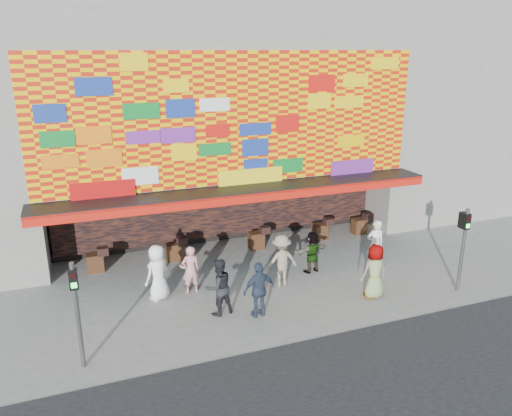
% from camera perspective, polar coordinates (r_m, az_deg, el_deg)
% --- Properties ---
extents(ground, '(90.00, 90.00, 0.00)m').
position_cam_1_polar(ground, '(16.96, 2.40, -10.59)').
color(ground, slate).
rests_on(ground, ground).
extents(shop_building, '(15.20, 9.40, 10.00)m').
position_cam_1_polar(shop_building, '(22.85, -5.59, 10.59)').
color(shop_building, gray).
rests_on(shop_building, ground).
extents(neighbor_right, '(11.00, 8.00, 12.00)m').
position_cam_1_polar(neighbor_right, '(28.87, 20.87, 12.55)').
color(neighbor_right, gray).
rests_on(neighbor_right, ground).
extents(signal_left, '(0.22, 0.20, 3.00)m').
position_cam_1_polar(signal_left, '(13.69, -19.85, -10.26)').
color(signal_left, '#59595B').
rests_on(signal_left, ground).
extents(signal_right, '(0.22, 0.20, 3.00)m').
position_cam_1_polar(signal_right, '(18.28, 22.66, -3.47)').
color(signal_right, '#59595B').
rests_on(signal_right, ground).
extents(ped_a, '(1.12, 1.02, 1.92)m').
position_cam_1_polar(ped_a, '(17.00, -11.17, -7.24)').
color(ped_a, white).
rests_on(ped_a, ground).
extents(ped_b, '(0.62, 0.41, 1.70)m').
position_cam_1_polar(ped_b, '(17.30, -7.46, -6.99)').
color(ped_b, pink).
rests_on(ped_b, ground).
extents(ped_c, '(1.04, 0.89, 1.86)m').
position_cam_1_polar(ped_c, '(15.84, -4.28, -8.99)').
color(ped_c, black).
rests_on(ped_c, ground).
extents(ped_d, '(1.22, 0.72, 1.87)m').
position_cam_1_polar(ped_d, '(17.67, 2.90, -6.00)').
color(ped_d, gray).
rests_on(ped_d, ground).
extents(ped_e, '(1.11, 0.56, 1.82)m').
position_cam_1_polar(ped_e, '(15.68, 0.37, -9.32)').
color(ped_e, '#2B384C').
rests_on(ped_e, ground).
extents(ped_f, '(1.52, 0.70, 1.58)m').
position_cam_1_polar(ped_f, '(18.84, 6.43, -5.02)').
color(ped_f, gray).
rests_on(ped_f, ground).
extents(ped_g, '(0.94, 0.63, 1.89)m').
position_cam_1_polar(ped_g, '(17.28, 13.40, -7.04)').
color(ped_g, gray).
rests_on(ped_g, ground).
extents(ped_h, '(0.74, 0.53, 1.92)m').
position_cam_1_polar(ped_h, '(19.53, 13.47, -4.05)').
color(ped_h, white).
rests_on(ped_h, ground).
extents(ped_i, '(0.87, 0.75, 1.53)m').
position_cam_1_polar(ped_i, '(17.68, -7.59, -6.74)').
color(ped_i, '#CF8690').
rests_on(ped_i, ground).
extents(parasol, '(1.32, 1.33, 1.87)m').
position_cam_1_polar(parasol, '(16.81, 13.70, -3.27)').
color(parasol, beige).
rests_on(parasol, ground).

